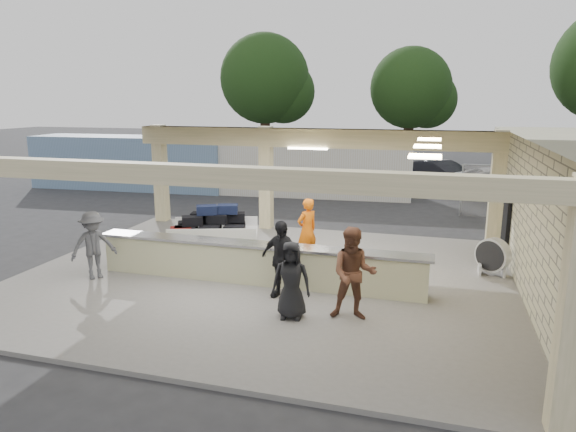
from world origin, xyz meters
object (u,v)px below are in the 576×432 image
(passenger_b, at_px, (281,259))
(container_blue, at_px, (132,162))
(drum_fan, at_px, (493,255))
(container_white, at_px, (288,168))
(passenger_d, at_px, (291,280))
(baggage_handler, at_px, (307,230))
(luggage_cart, at_px, (212,228))
(passenger_c, at_px, (93,245))
(passenger_a, at_px, (354,274))
(baggage_counter, at_px, (257,263))
(car_white_a, at_px, (504,182))
(car_dark, at_px, (442,175))

(passenger_b, height_order, container_blue, container_blue)
(drum_fan, height_order, container_blue, container_blue)
(drum_fan, height_order, passenger_b, passenger_b)
(container_white, bearing_deg, passenger_d, -77.74)
(baggage_handler, distance_m, passenger_d, 3.78)
(luggage_cart, relative_size, passenger_c, 1.65)
(passenger_d, bearing_deg, luggage_cart, 126.40)
(luggage_cart, bearing_deg, passenger_a, -54.20)
(drum_fan, xyz_separation_m, passenger_a, (-2.95, -3.59, 0.44))
(passenger_c, bearing_deg, baggage_counter, -38.68)
(passenger_a, xyz_separation_m, passenger_b, (-1.73, 0.71, -0.07))
(passenger_c, relative_size, container_blue, 0.17)
(car_white_a, xyz_separation_m, container_blue, (-17.88, -2.52, 0.63))
(luggage_cart, relative_size, passenger_d, 1.75)
(drum_fan, height_order, passenger_c, passenger_c)
(drum_fan, relative_size, passenger_c, 0.56)
(passenger_b, relative_size, container_white, 0.15)
(container_blue, bearing_deg, luggage_cart, -51.20)
(car_dark, xyz_separation_m, container_white, (-7.03, -3.31, 0.52))
(luggage_cart, distance_m, drum_fan, 7.51)
(drum_fan, height_order, container_white, container_white)
(drum_fan, relative_size, container_blue, 0.09)
(drum_fan, xyz_separation_m, passenger_c, (-9.44, -2.97, 0.34))
(passenger_d, bearing_deg, baggage_counter, 121.48)
(car_dark, bearing_deg, passenger_b, -150.22)
(baggage_handler, relative_size, passenger_a, 0.92)
(passenger_d, relative_size, car_dark, 0.37)
(luggage_cart, relative_size, passenger_a, 1.47)
(passenger_d, height_order, car_white_a, passenger_d)
(drum_fan, relative_size, passenger_d, 0.60)
(drum_fan, distance_m, passenger_a, 4.67)
(car_white_a, bearing_deg, container_blue, 84.05)
(baggage_counter, distance_m, car_white_a, 15.82)
(baggage_counter, relative_size, drum_fan, 8.66)
(passenger_b, xyz_separation_m, container_white, (-3.55, 12.93, 0.26))
(passenger_d, bearing_deg, car_white_a, 63.55)
(passenger_c, height_order, car_dark, passenger_c)
(baggage_handler, bearing_deg, luggage_cart, -49.47)
(container_blue, bearing_deg, baggage_handler, -43.05)
(baggage_counter, relative_size, passenger_c, 4.87)
(baggage_counter, relative_size, container_blue, 0.81)
(car_white_a, bearing_deg, passenger_c, 129.72)
(car_white_a, distance_m, car_dark, 3.07)
(passenger_b, bearing_deg, passenger_c, -159.05)
(passenger_d, xyz_separation_m, car_white_a, (5.71, 15.88, -0.21))
(baggage_counter, xyz_separation_m, car_white_a, (7.06, 14.16, 0.10))
(baggage_counter, bearing_deg, luggage_cart, 137.02)
(passenger_a, bearing_deg, drum_fan, 42.86)
(car_white_a, distance_m, container_white, 9.99)
(passenger_c, xyz_separation_m, container_blue, (-6.88, 12.45, 0.37))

